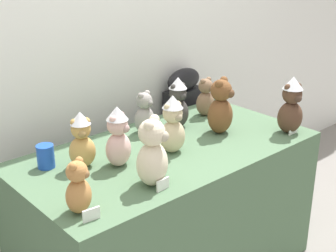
% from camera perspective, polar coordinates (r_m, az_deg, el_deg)
% --- Properties ---
extents(wall_back, '(7.00, 0.08, 2.60)m').
position_cam_1_polar(wall_back, '(2.75, -9.18, 11.79)').
color(wall_back, white).
rests_on(wall_back, ground_plane).
extents(display_table, '(1.53, 0.79, 0.77)m').
position_cam_1_polar(display_table, '(2.58, 0.00, -10.45)').
color(display_table, '#4C6B4C').
rests_on(display_table, ground_plane).
extents(instrument_case, '(0.29, 0.14, 0.97)m').
position_cam_1_polar(instrument_case, '(3.24, 1.81, -1.37)').
color(instrument_case, black).
rests_on(instrument_case, ground_plane).
extents(teddy_bear_cream, '(0.20, 0.19, 0.31)m').
position_cam_1_polar(teddy_bear_cream, '(2.00, -1.89, -3.37)').
color(teddy_bear_cream, beige).
rests_on(teddy_bear_cream, display_table).
extents(teddy_bear_sand, '(0.14, 0.12, 0.29)m').
position_cam_1_polar(teddy_bear_sand, '(2.31, 0.56, 0.14)').
color(teddy_bear_sand, '#CCB78E').
rests_on(teddy_bear_sand, display_table).
extents(teddy_bear_charcoal, '(0.13, 0.12, 0.29)m').
position_cam_1_polar(teddy_bear_charcoal, '(2.63, 1.19, 2.76)').
color(teddy_bear_charcoal, '#383533').
rests_on(teddy_bear_charcoal, display_table).
extents(teddy_bear_mocha, '(0.13, 0.11, 0.23)m').
position_cam_1_polar(teddy_bear_mocha, '(2.83, 4.51, 3.37)').
color(teddy_bear_mocha, '#7F6047').
rests_on(teddy_bear_mocha, display_table).
extents(teddy_bear_honey, '(0.15, 0.14, 0.27)m').
position_cam_1_polar(teddy_bear_honey, '(2.20, -10.31, -1.70)').
color(teddy_bear_honey, tan).
rests_on(teddy_bear_honey, display_table).
extents(teddy_bear_cocoa, '(0.17, 0.15, 0.31)m').
position_cam_1_polar(teddy_bear_cocoa, '(2.63, 14.54, 2.36)').
color(teddy_bear_cocoa, '#4C3323').
rests_on(teddy_bear_cocoa, display_table).
extents(teddy_bear_blush, '(0.16, 0.15, 0.29)m').
position_cam_1_polar(teddy_bear_blush, '(2.18, -6.00, -1.33)').
color(teddy_bear_blush, beige).
rests_on(teddy_bear_blush, display_table).
extents(teddy_bear_chestnut, '(0.20, 0.18, 0.31)m').
position_cam_1_polar(teddy_bear_chestnut, '(2.56, 6.32, 2.19)').
color(teddy_bear_chestnut, brown).
rests_on(teddy_bear_chestnut, display_table).
extents(teddy_bear_ash, '(0.14, 0.12, 0.23)m').
position_cam_1_polar(teddy_bear_ash, '(2.56, -2.83, 1.48)').
color(teddy_bear_ash, gray).
rests_on(teddy_bear_ash, display_table).
extents(teddy_bear_caramel, '(0.15, 0.14, 0.22)m').
position_cam_1_polar(teddy_bear_caramel, '(1.85, -10.70, -7.32)').
color(teddy_bear_caramel, '#B27A42').
rests_on(teddy_bear_caramel, display_table).
extents(party_cup_blue, '(0.08, 0.08, 0.11)m').
position_cam_1_polar(party_cup_blue, '(2.25, -14.46, -3.55)').
color(party_cup_blue, blue).
rests_on(party_cup_blue, display_table).
extents(name_card_front_left, '(0.07, 0.02, 0.05)m').
position_cam_1_polar(name_card_front_left, '(1.83, -9.18, -10.43)').
color(name_card_front_left, white).
rests_on(name_card_front_left, display_table).
extents(name_card_front_middle, '(0.07, 0.01, 0.05)m').
position_cam_1_polar(name_card_front_middle, '(2.01, -0.62, -7.02)').
color(name_card_front_middle, white).
rests_on(name_card_front_middle, display_table).
extents(name_card_front_right, '(0.07, 0.01, 0.05)m').
position_cam_1_polar(name_card_front_right, '(2.66, 14.79, -0.41)').
color(name_card_front_right, white).
rests_on(name_card_front_right, display_table).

